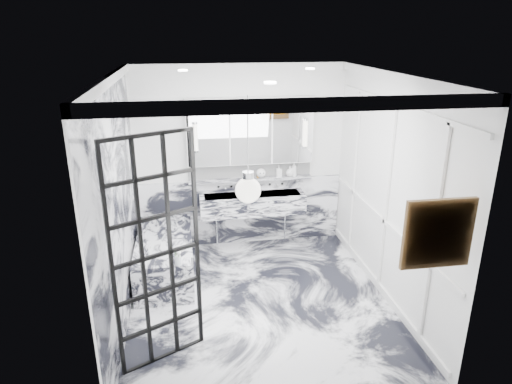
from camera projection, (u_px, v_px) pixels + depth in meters
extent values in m
plane|color=silver|center=(259.00, 302.00, 5.77)|extent=(3.60, 3.60, 0.00)
plane|color=white|center=(260.00, 75.00, 4.83)|extent=(3.60, 3.60, 0.00)
plane|color=white|center=(240.00, 158.00, 6.97)|extent=(3.60, 0.00, 3.60)
plane|color=white|center=(296.00, 276.00, 3.62)|extent=(3.60, 0.00, 3.60)
plane|color=white|center=(117.00, 206.00, 5.06)|extent=(0.00, 3.60, 3.60)
plane|color=white|center=(389.00, 191.00, 5.53)|extent=(0.00, 3.60, 3.60)
cube|color=silver|center=(241.00, 211.00, 7.24)|extent=(3.18, 0.05, 1.05)
cube|color=silver|center=(119.00, 211.00, 5.08)|extent=(0.02, 3.56, 2.68)
cube|color=white|center=(387.00, 199.00, 5.56)|extent=(0.03, 3.40, 2.30)
imported|color=#8C5919|center=(294.00, 169.00, 7.08)|extent=(0.11, 0.11, 0.23)
imported|color=#4C4C51|center=(279.00, 171.00, 7.05)|extent=(0.09, 0.09, 0.19)
imported|color=silver|center=(290.00, 171.00, 7.08)|extent=(0.15, 0.15, 0.17)
sphere|color=white|center=(261.00, 173.00, 7.01)|extent=(0.15, 0.15, 0.15)
cylinder|color=#8C5919|center=(258.00, 175.00, 7.01)|extent=(0.04, 0.04, 0.10)
cylinder|color=silver|center=(178.00, 260.00, 5.52)|extent=(0.08, 0.08, 0.12)
cube|color=orange|center=(438.00, 234.00, 3.75)|extent=(0.51, 0.05, 0.51)
sphere|color=white|center=(248.00, 190.00, 3.98)|extent=(0.23, 0.23, 0.23)
cube|color=silver|center=(252.00, 204.00, 6.99)|extent=(1.60, 0.45, 0.30)
cube|color=silver|center=(251.00, 179.00, 7.03)|extent=(1.90, 0.14, 0.04)
cube|color=white|center=(250.00, 170.00, 7.04)|extent=(1.90, 0.03, 0.23)
cube|color=white|center=(250.00, 131.00, 6.78)|extent=(1.90, 0.16, 1.00)
cylinder|color=white|center=(195.00, 137.00, 6.59)|extent=(0.07, 0.07, 0.40)
cylinder|color=white|center=(305.00, 133.00, 6.83)|extent=(0.07, 0.07, 0.40)
cube|color=silver|center=(165.00, 256.00, 6.34)|extent=(0.75, 1.65, 0.55)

